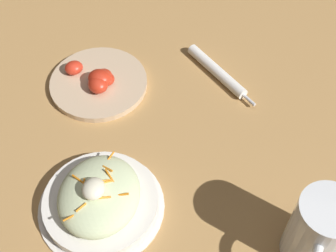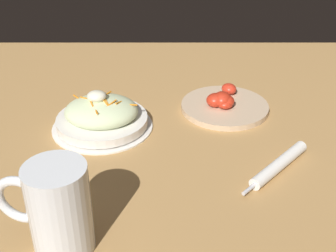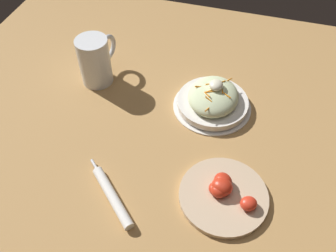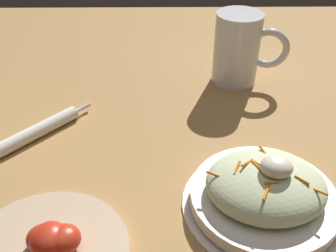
{
  "view_description": "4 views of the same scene",
  "coord_description": "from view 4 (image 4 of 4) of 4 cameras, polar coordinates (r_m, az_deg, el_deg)",
  "views": [
    {
      "loc": [
        -0.55,
        -0.05,
        0.77
      ],
      "look_at": [
        -0.01,
        0.05,
        0.07
      ],
      "focal_mm": 49.77,
      "sensor_mm": 36.0,
      "label": 1
    },
    {
      "loc": [
        -0.02,
        -0.76,
        0.54
      ],
      "look_at": [
        -0.02,
        0.05,
        0.06
      ],
      "focal_mm": 48.33,
      "sensor_mm": 36.0,
      "label": 2
    },
    {
      "loc": [
        0.58,
        0.23,
        0.77
      ],
      "look_at": [
        -0.02,
        0.05,
        0.06
      ],
      "focal_mm": 38.19,
      "sensor_mm": 36.0,
      "label": 3
    },
    {
      "loc": [
        -0.03,
        0.53,
        0.43
      ],
      "look_at": [
        -0.04,
        0.04,
        0.07
      ],
      "focal_mm": 41.48,
      "sensor_mm": 36.0,
      "label": 4
    }
  ],
  "objects": [
    {
      "name": "salad_plate",
      "position": [
        0.57,
        13.99,
        -9.38
      ],
      "size": [
        0.23,
        0.23,
        0.09
      ],
      "color": "white",
      "rests_on": "ground_plane"
    },
    {
      "name": "ground_plane",
      "position": [
        0.68,
        -3.14,
        -2.8
      ],
      "size": [
        1.43,
        1.43,
        0.0
      ],
      "primitive_type": "plane",
      "color": "#B2844C"
    },
    {
      "name": "napkin_roll",
      "position": [
        0.73,
        -19.05,
        -0.91
      ],
      "size": [
        0.16,
        0.17,
        0.02
      ],
      "color": "white",
      "rests_on": "ground_plane"
    },
    {
      "name": "beer_mug",
      "position": [
        0.86,
        10.21,
        10.51
      ],
      "size": [
        0.16,
        0.1,
        0.15
      ],
      "color": "white",
      "rests_on": "ground_plane"
    }
  ]
}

